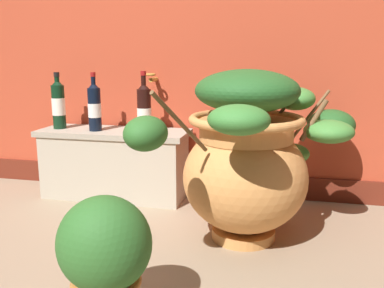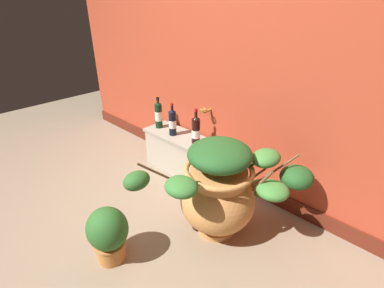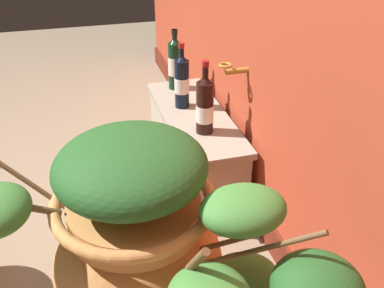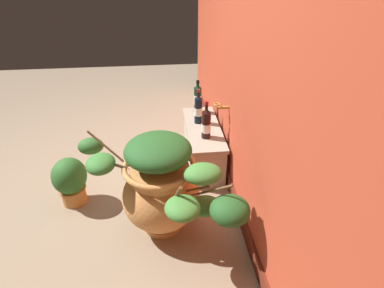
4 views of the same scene
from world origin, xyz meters
name	(u,v)px [view 2 (image 2 of 4)]	position (x,y,z in m)	size (l,w,h in m)	color
ground_plane	(131,242)	(0.00, 0.00, 0.00)	(7.00, 7.00, 0.00)	gray
back_wall	(242,36)	(0.00, 1.20, 1.29)	(4.40, 0.33, 2.60)	#B74228
terracotta_urn	(222,189)	(0.38, 0.54, 0.38)	(0.84, 1.07, 0.73)	#D68E4C
stone_ledge	(182,153)	(-0.41, 0.93, 0.21)	(0.83, 0.30, 0.38)	#B2A893
wine_bottle_left	(172,122)	(-0.50, 0.89, 0.52)	(0.07, 0.07, 0.32)	black
wine_bottle_middle	(159,114)	(-0.73, 0.91, 0.52)	(0.07, 0.07, 0.31)	black
wine_bottle_right	(196,129)	(-0.23, 0.92, 0.51)	(0.08, 0.08, 0.33)	black
potted_shrub	(108,233)	(0.02, -0.17, 0.22)	(0.28, 0.26, 0.40)	#CC7F3D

